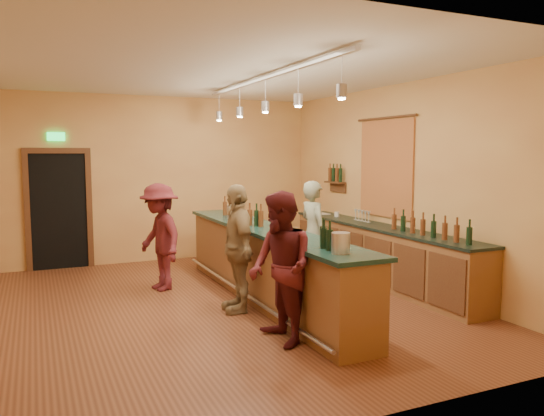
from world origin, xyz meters
name	(u,v)px	position (x,y,z in m)	size (l,w,h in m)	color
floor	(207,307)	(0.00, 0.00, 0.00)	(7.00, 7.00, 0.00)	#5B2C1A
ceiling	(204,69)	(0.00, 0.00, 3.20)	(6.50, 7.00, 0.02)	silver
wall_back	(152,179)	(0.00, 3.50, 1.60)	(6.50, 0.02, 3.20)	#BC7A46
wall_front	(345,221)	(0.00, -3.50, 1.60)	(6.50, 0.02, 3.20)	#BC7A46
wall_right	(402,185)	(3.25, 0.00, 1.60)	(0.02, 7.00, 3.20)	#BC7A46
doorway	(59,207)	(-1.70, 3.47, 1.13)	(1.15, 0.09, 2.48)	black
tapestry	(386,169)	(3.23, 0.40, 1.85)	(0.03, 1.40, 1.60)	maroon
bottle_shelf	(335,176)	(3.17, 1.90, 1.67)	(0.17, 0.55, 0.54)	#492216
back_counter	(379,253)	(2.97, 0.18, 0.49)	(0.60, 4.55, 1.27)	brown
tasting_bar	(266,258)	(0.88, 0.00, 0.61)	(0.73, 5.10, 1.38)	brown
pendant_track	(265,89)	(0.88, 0.00, 2.98)	(0.11, 4.60, 0.50)	silver
bartender	(314,233)	(1.95, 0.54, 0.83)	(0.61, 0.40, 1.67)	gray
customer_a	(281,268)	(0.33, -1.68, 0.85)	(0.82, 0.64, 1.69)	#59191E
customer_b	(237,248)	(0.33, -0.33, 0.85)	(1.00, 0.41, 1.70)	#997A51
customer_c	(160,237)	(-0.37, 1.21, 0.82)	(1.06, 0.61, 1.65)	#59191E
bar_stool	(290,235)	(2.33, 2.17, 0.54)	(0.33, 0.33, 0.68)	olive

